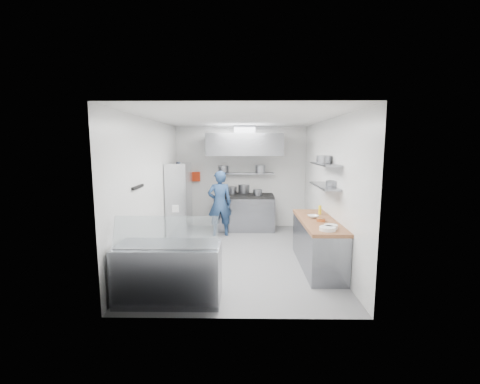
{
  "coord_description": "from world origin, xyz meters",
  "views": [
    {
      "loc": [
        0.1,
        -6.46,
        2.26
      ],
      "look_at": [
        0.0,
        0.6,
        1.25
      ],
      "focal_mm": 24.0,
      "sensor_mm": 36.0,
      "label": 1
    }
  ],
  "objects_px": {
    "wire_rack": "(179,200)",
    "chef": "(220,203)",
    "gas_range": "(244,213)",
    "display_case": "(169,273)"
  },
  "relations": [
    {
      "from": "chef",
      "to": "gas_range",
      "type": "bearing_deg",
      "value": -146.89
    },
    {
      "from": "gas_range",
      "to": "chef",
      "type": "bearing_deg",
      "value": -136.22
    },
    {
      "from": "chef",
      "to": "wire_rack",
      "type": "height_order",
      "value": "wire_rack"
    },
    {
      "from": "chef",
      "to": "wire_rack",
      "type": "xyz_separation_m",
      "value": [
        -1.0,
        -0.1,
        0.1
      ]
    },
    {
      "from": "chef",
      "to": "wire_rack",
      "type": "relative_size",
      "value": 0.9
    },
    {
      "from": "gas_range",
      "to": "display_case",
      "type": "bearing_deg",
      "value": -105.02
    },
    {
      "from": "gas_range",
      "to": "chef",
      "type": "height_order",
      "value": "chef"
    },
    {
      "from": "gas_range",
      "to": "wire_rack",
      "type": "xyz_separation_m",
      "value": [
        -1.63,
        -0.7,
        0.48
      ]
    },
    {
      "from": "wire_rack",
      "to": "gas_range",
      "type": "bearing_deg",
      "value": 23.19
    },
    {
      "from": "wire_rack",
      "to": "chef",
      "type": "bearing_deg",
      "value": 5.56
    }
  ]
}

